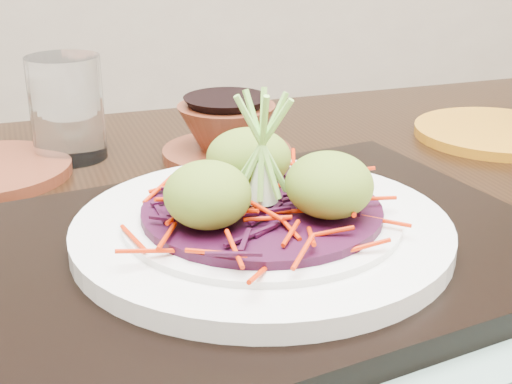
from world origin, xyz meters
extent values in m
cube|color=black|center=(0.01, 0.04, 0.77)|extent=(1.35, 0.98, 0.04)
cube|color=black|center=(0.54, 0.48, 0.37)|extent=(0.07, 0.07, 0.75)
cube|color=gray|center=(0.03, -0.01, 0.79)|extent=(0.58, 0.50, 0.00)
cube|color=black|center=(0.03, -0.01, 0.80)|extent=(0.50, 0.42, 0.02)
cylinder|color=white|center=(0.03, -0.01, 0.82)|extent=(0.28, 0.28, 0.02)
cylinder|color=white|center=(0.03, -0.01, 0.83)|extent=(0.21, 0.21, 0.01)
cylinder|color=#360A24|center=(0.03, -0.01, 0.84)|extent=(0.18, 0.18, 0.01)
ellipsoid|color=olive|center=(-0.01, -0.04, 0.86)|extent=(0.07, 0.07, 0.05)
ellipsoid|color=olive|center=(0.08, -0.04, 0.86)|extent=(0.07, 0.07, 0.05)
ellipsoid|color=olive|center=(0.03, 0.03, 0.86)|extent=(0.07, 0.07, 0.05)
cylinder|color=white|center=(-0.11, 0.28, 0.84)|extent=(0.09, 0.09, 0.11)
cylinder|color=#5E2716|center=(0.05, 0.25, 0.79)|extent=(0.18, 0.18, 0.01)
cylinder|color=#B56E14|center=(0.38, 0.25, 0.79)|extent=(0.23, 0.23, 0.01)
camera|label=1|loc=(-0.08, -0.48, 1.04)|focal=50.00mm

